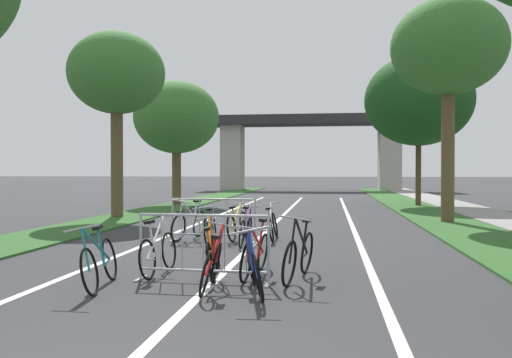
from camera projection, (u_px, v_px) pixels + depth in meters
The scene contains 25 objects.
grass_verge_left at pixel (177, 206), 25.64m from camera, with size 2.20×52.92×0.05m, color #2D5B26.
grass_verge_right at pixel (414, 208), 24.12m from camera, with size 2.20×52.92×0.05m, color #2D5B26.
sidewalk_path_right at pixel (464, 208), 23.82m from camera, with size 2.14×52.92×0.08m, color gray.
lane_stripe_center at pixel (279, 219), 18.60m from camera, with size 0.14×30.62×0.01m, color silver.
lane_stripe_right_lane at pixel (350, 220), 18.26m from camera, with size 0.14×30.62×0.01m, color silver.
lane_stripe_left_lane at pixel (210, 219), 18.93m from camera, with size 0.14×30.62×0.01m, color silver.
overpass_bridge at pixel (309, 137), 46.68m from camera, with size 20.18×3.76×6.54m.
tree_left_oak_mid at pixel (117, 75), 19.16m from camera, with size 3.47×3.47×6.72m.
tree_left_pine_near at pixel (176, 118), 26.48m from camera, with size 4.25×4.25×6.19m.
tree_right_oak_near at pixel (448, 48), 17.23m from camera, with size 3.70×3.70×7.32m.
tree_right_pine_far at pixel (419, 100), 25.45m from camera, with size 5.14×5.14×7.28m.
crowd_barrier_nearest at pixel (203, 249), 8.13m from camera, with size 2.11×0.55×1.05m.
crowd_barrier_second at pixel (213, 221), 12.72m from camera, with size 2.10×0.50×1.05m.
bicycle_white_0 at pixel (158, 252), 8.77m from camera, with size 0.47×1.61×0.99m.
bicycle_red_1 at pixel (212, 265), 7.62m from camera, with size 0.53×1.61×0.95m.
bicycle_teal_2 at pixel (100, 262), 7.75m from camera, with size 0.51×1.74×0.99m.
bicycle_green_3 at pixel (210, 229), 12.24m from camera, with size 0.53×1.66×0.94m.
bicycle_yellow_4 at pixel (238, 225), 13.21m from camera, with size 0.42×1.75×0.91m.
bicycle_orange_5 at pixel (213, 255), 8.53m from camera, with size 0.57×1.61×0.98m.
bicycle_silver_6 at pixel (273, 225), 13.09m from camera, with size 0.49×1.72×0.94m.
bicycle_blue_7 at pixel (253, 267), 7.42m from camera, with size 0.56×1.72×0.99m.
bicycle_purple_8 at pixel (246, 229), 12.22m from camera, with size 0.50×1.69×0.91m.
bicycle_black_9 at pixel (299, 255), 8.30m from camera, with size 0.51×1.77×1.05m.
bicycle_white_10 at pixel (190, 224), 13.21m from camera, with size 0.59×1.74×1.03m.
bicycle_red_11 at pixel (255, 254), 8.59m from camera, with size 0.49×1.74×0.93m.
Camera 1 is at (1.75, -3.20, 1.71)m, focal length 37.30 mm.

